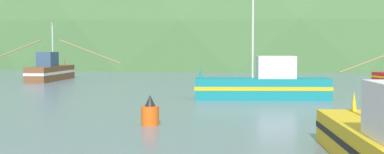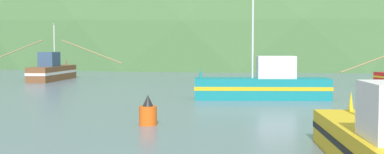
% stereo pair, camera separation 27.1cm
% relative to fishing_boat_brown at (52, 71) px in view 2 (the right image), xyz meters
% --- Properties ---
extents(hill_far_right, '(180.26, 144.20, 62.62)m').
position_rel_fishing_boat_brown_xyz_m(hill_far_right, '(34.37, 103.83, -0.96)').
color(hill_far_right, '#516B38').
rests_on(hill_far_right, ground).
extents(hill_mid_right, '(213.42, 170.74, 107.52)m').
position_rel_fishing_boat_brown_xyz_m(hill_mid_right, '(-0.12, 103.74, -0.96)').
color(hill_mid_right, '#47703D').
rests_on(hill_mid_right, ground).
extents(fishing_boat_brown, '(14.60, 8.79, 5.93)m').
position_rel_fishing_boat_brown_xyz_m(fishing_boat_brown, '(0.00, 0.00, 0.00)').
color(fishing_boat_brown, brown).
rests_on(fishing_boat_brown, ground).
extents(fishing_boat_teal, '(9.11, 4.02, 7.88)m').
position_rel_fishing_boat_brown_xyz_m(fishing_boat_teal, '(23.05, -13.19, -0.03)').
color(fishing_boat_teal, '#147F84').
rests_on(fishing_boat_teal, ground).
extents(channel_buoy, '(0.79, 0.79, 1.34)m').
position_rel_fishing_boat_brown_xyz_m(channel_buoy, '(19.26, -25.38, -0.42)').
color(channel_buoy, '#E55914').
rests_on(channel_buoy, ground).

